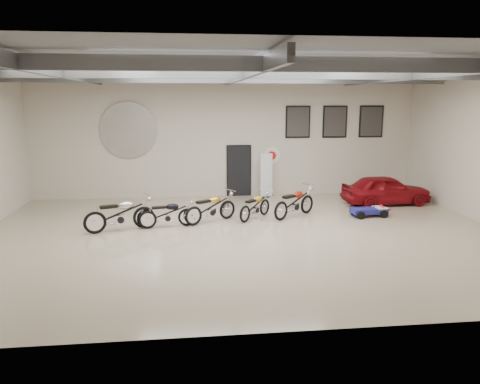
{
  "coord_description": "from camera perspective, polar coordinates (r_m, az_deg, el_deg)",
  "views": [
    {
      "loc": [
        -1.69,
        -13.45,
        4.02
      ],
      "look_at": [
        0.0,
        1.2,
        1.1
      ],
      "focal_mm": 35.0,
      "sensor_mm": 36.0,
      "label": 1
    }
  ],
  "objects": [
    {
      "name": "vintage_car",
      "position": [
        19.05,
        17.35,
        0.27
      ],
      "size": [
        1.55,
        3.46,
        1.15
      ],
      "primitive_type": "imported",
      "rotation": [
        0.0,
        0.0,
        1.62
      ],
      "color": "maroon",
      "rests_on": "floor"
    },
    {
      "name": "oil_sign",
      "position": [
        19.86,
        3.89,
        4.46
      ],
      "size": [
        0.72,
        0.1,
        0.72
      ],
      "primitive_type": null,
      "color": "white",
      "rests_on": "back_wall"
    },
    {
      "name": "motorcycle_silver",
      "position": [
        14.96,
        -14.47,
        -2.53
      ],
      "size": [
        2.25,
        1.36,
        1.12
      ],
      "primitive_type": null,
      "rotation": [
        0.0,
        0.0,
        0.35
      ],
      "color": "silver",
      "rests_on": "floor"
    },
    {
      "name": "poster_mid",
      "position": [
        20.42,
        11.49,
        8.39
      ],
      "size": [
        1.05,
        0.08,
        1.35
      ],
      "primitive_type": null,
      "color": "black",
      "rests_on": "back_wall"
    },
    {
      "name": "logo_plaque",
      "position": [
        19.57,
        -13.46,
        7.32
      ],
      "size": [
        2.3,
        0.06,
        1.16
      ],
      "primitive_type": null,
      "color": "silver",
      "rests_on": "back_wall"
    },
    {
      "name": "ceiling",
      "position": [
        13.59,
        0.6,
        15.34
      ],
      "size": [
        16.0,
        12.0,
        0.01
      ],
      "primitive_type": "cube",
      "color": "slate",
      "rests_on": "back_wall"
    },
    {
      "name": "door",
      "position": [
        19.75,
        -0.14,
        2.55
      ],
      "size": [
        0.92,
        0.08,
        2.1
      ],
      "primitive_type": "cube",
      "color": "black",
      "rests_on": "back_wall"
    },
    {
      "name": "motorcycle_black",
      "position": [
        15.09,
        -8.86,
        -2.56
      ],
      "size": [
        1.85,
        0.84,
        0.93
      ],
      "primitive_type": null,
      "rotation": [
        0.0,
        0.0,
        0.16
      ],
      "color": "silver",
      "rests_on": "floor"
    },
    {
      "name": "back_wall",
      "position": [
        19.58,
        -1.62,
        6.74
      ],
      "size": [
        16.0,
        0.02,
        5.0
      ],
      "primitive_type": "cube",
      "color": "beige",
      "rests_on": "floor"
    },
    {
      "name": "motorcycle_yellow",
      "position": [
        16.0,
        1.85,
        -1.66
      ],
      "size": [
        1.58,
        1.69,
        0.92
      ],
      "primitive_type": null,
      "rotation": [
        0.0,
        0.0,
        0.85
      ],
      "color": "silver",
      "rests_on": "floor"
    },
    {
      "name": "floor",
      "position": [
        14.14,
        0.56,
        -5.32
      ],
      "size": [
        16.0,
        12.0,
        0.01
      ],
      "primitive_type": "cube",
      "color": "tan",
      "rests_on": "ground"
    },
    {
      "name": "poster_right",
      "position": [
        20.97,
        15.69,
        8.27
      ],
      "size": [
        1.05,
        0.08,
        1.35
      ],
      "primitive_type": null,
      "color": "black",
      "rests_on": "back_wall"
    },
    {
      "name": "banner_stand",
      "position": [
        19.48,
        3.22,
        2.04
      ],
      "size": [
        0.52,
        0.26,
        1.85
      ],
      "primitive_type": null,
      "rotation": [
        0.0,
        0.0,
        0.11
      ],
      "color": "white",
      "rests_on": "floor"
    },
    {
      "name": "motorcycle_gold",
      "position": [
        15.55,
        -3.59,
        -1.85
      ],
      "size": [
        2.0,
        1.6,
        1.03
      ],
      "primitive_type": null,
      "rotation": [
        0.0,
        0.0,
        0.58
      ],
      "color": "silver",
      "rests_on": "floor"
    },
    {
      "name": "motorcycle_red",
      "position": [
        16.33,
        6.65,
        -1.2
      ],
      "size": [
        2.0,
        1.77,
        1.07
      ],
      "primitive_type": null,
      "rotation": [
        0.0,
        0.0,
        0.67
      ],
      "color": "silver",
      "rests_on": "floor"
    },
    {
      "name": "poster_left",
      "position": [
        19.99,
        7.07,
        8.48
      ],
      "size": [
        1.05,
        0.08,
        1.35
      ],
      "primitive_type": null,
      "color": "black",
      "rests_on": "back_wall"
    },
    {
      "name": "go_kart",
      "position": [
        16.98,
        15.84,
        -1.96
      ],
      "size": [
        1.59,
        0.83,
        0.56
      ],
      "primitive_type": null,
      "rotation": [
        0.0,
        0.0,
        0.09
      ],
      "color": "navy",
      "rests_on": "floor"
    },
    {
      "name": "ceiling_beams",
      "position": [
        13.57,
        0.6,
        14.29
      ],
      "size": [
        15.8,
        11.8,
        0.32
      ],
      "primitive_type": null,
      "color": "slate",
      "rests_on": "ceiling"
    }
  ]
}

